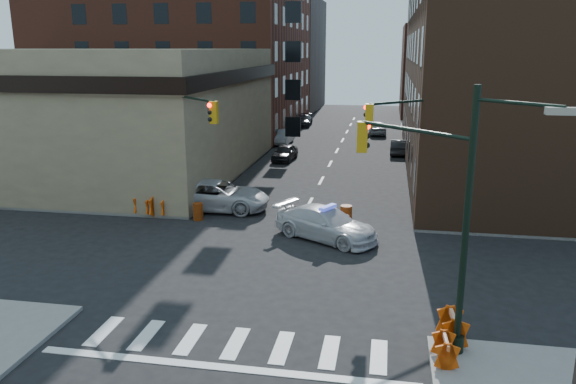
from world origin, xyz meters
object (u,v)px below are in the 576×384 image
at_px(pickup, 216,195).
at_px(barrel_road, 346,216).
at_px(parked_car_enear, 399,147).
at_px(police_car, 326,224).
at_px(pedestrian_a, 189,186).
at_px(barricade_se_a, 452,327).
at_px(barricade_nw_a, 157,207).
at_px(parked_car_wnear, 285,153).
at_px(parked_car_wfar, 283,137).
at_px(pedestrian_b, 161,188).
at_px(barrel_bank, 198,212).

bearing_deg(pickup, barrel_road, -104.25).
bearing_deg(parked_car_enear, police_car, 83.25).
distance_m(pedestrian_a, barricade_se_a, 20.40).
distance_m(pedestrian_a, barricade_nw_a, 3.52).
xyz_separation_m(parked_car_wnear, parked_car_wfar, (-1.65, 8.07, 0.04)).
bearing_deg(parked_car_wfar, barricade_nw_a, -93.88).
relative_size(police_car, parked_car_wnear, 1.39).
relative_size(police_car, parked_car_wfar, 1.27).
relative_size(pedestrian_b, barrel_bank, 1.84).
height_order(parked_car_wfar, barrel_road, parked_car_wfar).
bearing_deg(parked_car_wfar, pickup, -87.52).
bearing_deg(parked_car_wfar, parked_car_wnear, -76.97).
bearing_deg(barrel_bank, pedestrian_a, 116.43).
bearing_deg(barrel_bank, pedestrian_b, 139.68).
xyz_separation_m(police_car, pedestrian_b, (-10.38, 4.59, 0.24)).
distance_m(parked_car_wnear, barrel_bank, 17.25).
height_order(barricade_se_a, barricade_nw_a, barricade_se_a).
height_order(pedestrian_b, barricade_se_a, pedestrian_b).
bearing_deg(police_car, barrel_bank, 104.07).
xyz_separation_m(pedestrian_a, barrel_bank, (1.76, -3.55, -0.48)).
relative_size(police_car, pickup, 0.88).
bearing_deg(pedestrian_a, parked_car_enear, 59.53).
distance_m(parked_car_enear, barrel_road, 21.47).
bearing_deg(pickup, barrel_bank, 168.09).
bearing_deg(pickup, parked_car_wfar, -0.60).
relative_size(parked_car_enear, barricade_nw_a, 3.21).
bearing_deg(police_car, pedestrian_b, 94.90).
xyz_separation_m(parked_car_enear, pedestrian_a, (-12.76, -18.11, 0.31)).
relative_size(barrel_bank, barricade_se_a, 0.75).
bearing_deg(barricade_nw_a, parked_car_enear, 62.95).
bearing_deg(pedestrian_b, police_car, -39.02).
bearing_deg(barricade_se_a, pickup, 36.85).
bearing_deg(barricade_nw_a, pedestrian_b, 111.91).
bearing_deg(pedestrian_b, pickup, -24.59).
distance_m(parked_car_enear, barricade_nw_a, 25.37).
distance_m(pickup, parked_car_enear, 22.24).
xyz_separation_m(parked_car_wfar, pedestrian_b, (-3.18, -22.54, 0.32)).
xyz_separation_m(police_car, pickup, (-6.81, 3.99, 0.07)).
bearing_deg(pedestrian_a, parked_car_wfar, 90.06).
bearing_deg(barrel_road, pedestrian_b, 168.37).
height_order(barrel_bank, barricade_nw_a, barricade_nw_a).
xyz_separation_m(parked_car_wnear, barrel_road, (6.36, -16.77, -0.11)).
height_order(police_car, parked_car_wnear, police_car).
relative_size(pickup, pedestrian_a, 3.81).
relative_size(police_car, barrel_road, 4.89).
distance_m(barrel_road, barrel_bank, 8.01).
bearing_deg(parked_car_wfar, barrel_bank, -88.47).
relative_size(parked_car_enear, pedestrian_a, 2.44).
bearing_deg(pedestrian_b, barrel_bank, -55.50).
xyz_separation_m(barrel_road, barrel_bank, (-8.00, -0.40, -0.08)).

